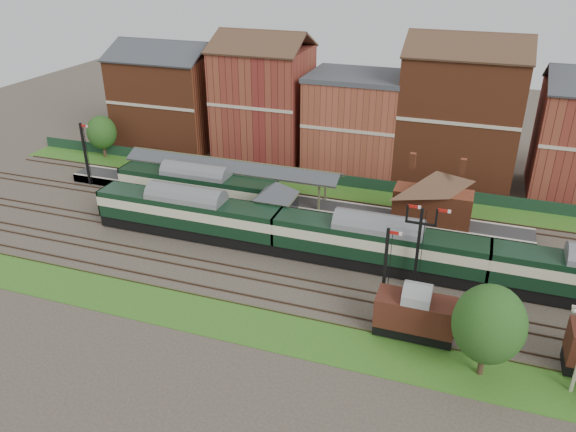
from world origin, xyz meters
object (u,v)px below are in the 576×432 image
(signal_box, at_px, (277,207))
(platform_railcar, at_px, (197,187))
(semaphore_bracket, at_px, (419,244))
(goods_van_a, at_px, (415,314))
(dmu_train, at_px, (377,244))

(signal_box, height_order, platform_railcar, signal_box)
(signal_box, relative_size, platform_railcar, 0.32)
(semaphore_bracket, bearing_deg, platform_railcar, 160.88)
(platform_railcar, xyz_separation_m, goods_van_a, (26.79, -15.50, -0.46))
(platform_railcar, bearing_deg, semaphore_bracket, -19.12)
(signal_box, distance_m, platform_railcar, 11.42)
(semaphore_bracket, bearing_deg, goods_van_a, -82.75)
(dmu_train, relative_size, goods_van_a, 9.84)
(semaphore_bracket, distance_m, dmu_train, 5.06)
(semaphore_bracket, height_order, platform_railcar, semaphore_bracket)
(semaphore_bracket, relative_size, dmu_train, 0.14)
(platform_railcar, bearing_deg, goods_van_a, -30.05)
(semaphore_bracket, xyz_separation_m, goods_van_a, (0.83, -6.50, -2.56))
(dmu_train, bearing_deg, goods_van_a, -62.16)
(dmu_train, height_order, platform_railcar, dmu_train)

